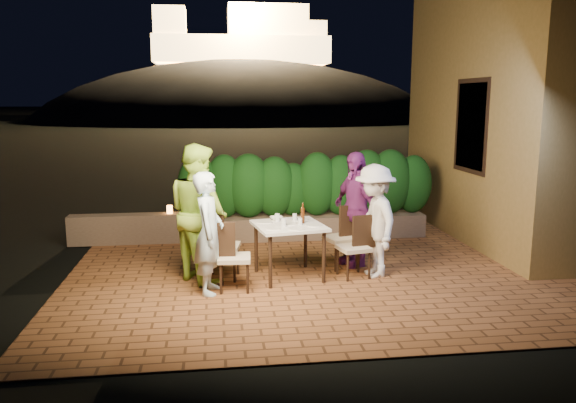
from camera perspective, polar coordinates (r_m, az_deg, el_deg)
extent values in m
plane|color=black|center=(7.87, 3.31, -7.85)|extent=(400.00, 400.00, 0.00)
cube|color=brown|center=(8.35, 2.66, -7.15)|extent=(7.00, 6.00, 0.15)
cube|color=olive|center=(10.60, 21.09, 10.02)|extent=(1.60, 5.00, 5.00)
cube|color=black|center=(9.81, 18.26, 7.29)|extent=(0.08, 1.00, 1.40)
cube|color=black|center=(9.81, 18.20, 7.29)|extent=(0.06, 1.15, 1.55)
cube|color=brown|center=(10.03, 1.99, -2.54)|extent=(4.20, 0.55, 0.40)
cube|color=brown|center=(9.98, -15.28, -2.67)|extent=(2.20, 0.30, 0.50)
ellipsoid|color=black|center=(67.73, -4.59, 4.85)|extent=(52.00, 40.00, 22.00)
cylinder|color=white|center=(7.41, -1.49, -2.76)|extent=(0.21, 0.21, 0.01)
cylinder|color=white|center=(7.80, -2.41, -2.10)|extent=(0.23, 0.23, 0.01)
cylinder|color=white|center=(7.60, 2.67, -2.43)|extent=(0.22, 0.22, 0.01)
cylinder|color=white|center=(7.98, 1.39, -1.80)|extent=(0.21, 0.21, 0.01)
cylinder|color=white|center=(7.68, 0.12, -2.28)|extent=(0.23, 0.23, 0.01)
cylinder|color=white|center=(7.38, 0.95, -2.80)|extent=(0.21, 0.21, 0.01)
cylinder|color=silver|center=(7.53, -0.43, -2.13)|extent=(0.07, 0.07, 0.12)
cylinder|color=silver|center=(7.83, -1.09, -1.65)|extent=(0.07, 0.07, 0.12)
cylinder|color=silver|center=(7.63, 1.24, -2.04)|extent=(0.06, 0.06, 0.10)
cylinder|color=silver|center=(7.87, 0.69, -1.62)|extent=(0.06, 0.06, 0.11)
imported|color=white|center=(7.96, -1.18, -1.71)|extent=(0.19, 0.19, 0.05)
imported|color=#C6E9FF|center=(7.13, -8.04, -3.19)|extent=(0.44, 0.61, 1.56)
imported|color=#B0E346|center=(7.66, -9.09, -1.10)|extent=(1.10, 1.15, 1.87)
imported|color=white|center=(7.83, 8.78, -1.95)|extent=(0.70, 1.07, 1.57)
imported|color=#762777|center=(8.30, 6.84, -0.75)|extent=(0.73, 1.07, 1.69)
cylinder|color=orange|center=(9.85, -11.93, -0.80)|extent=(0.10, 0.10, 0.14)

